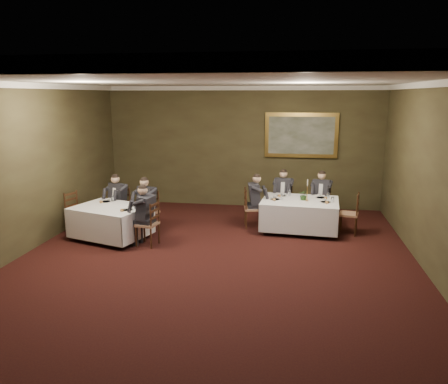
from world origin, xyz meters
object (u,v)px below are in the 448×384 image
(chair_main_endright, at_px, (349,222))
(chair_sec_backleft, at_px, (120,216))
(table_second, at_px, (111,220))
(diner_main_backright, at_px, (321,202))
(table_main, at_px, (300,213))
(chair_sec_endright, at_px, (148,233))
(chair_main_endleft, at_px, (252,216))
(candlestick, at_px, (307,193))
(diner_sec_endright, at_px, (147,223))
(chair_main_backright, at_px, (321,211))
(diner_main_backleft, at_px, (283,200))
(diner_main_endleft, at_px, (253,207))
(chair_main_backleft, at_px, (283,208))
(centerpiece, at_px, (304,194))
(diner_sec_backleft, at_px, (119,207))
(painting, at_px, (301,135))
(diner_sec_backright, at_px, (148,211))
(chair_sec_endleft, at_px, (78,221))
(chair_sec_backright, at_px, (148,220))

(chair_main_endright, bearing_deg, chair_sec_backleft, 104.67)
(table_second, xyz_separation_m, diner_main_backright, (4.84, 2.23, 0.06))
(table_main, height_order, chair_sec_endright, chair_sec_endright)
(chair_main_endleft, bearing_deg, candlestick, 72.78)
(diner_sec_endright, bearing_deg, chair_main_backright, -47.87)
(diner_main_backleft, height_order, diner_main_endleft, same)
(chair_main_backleft, bearing_deg, candlestick, 127.59)
(chair_main_backleft, height_order, chair_sec_backleft, same)
(candlestick, bearing_deg, centerpiece, 128.65)
(chair_main_backleft, bearing_deg, diner_main_backleft, 90.00)
(candlestick, bearing_deg, diner_sec_backleft, -175.59)
(chair_sec_backleft, relative_size, painting, 0.49)
(diner_sec_backright, bearing_deg, chair_sec_endright, 131.23)
(diner_sec_backleft, relative_size, diner_sec_backright, 1.00)
(chair_main_endleft, height_order, diner_main_endleft, diner_main_endleft)
(table_main, height_order, chair_sec_backleft, chair_sec_backleft)
(table_second, bearing_deg, painting, 39.41)
(chair_main_backright, height_order, painting, painting)
(chair_main_endright, distance_m, candlestick, 1.21)
(chair_main_endleft, xyz_separation_m, chair_main_endright, (2.32, -0.17, 0.00))
(chair_main_endleft, height_order, centerpiece, centerpiece)
(diner_main_backright, height_order, centerpiece, diner_main_backright)
(diner_sec_backleft, bearing_deg, candlestick, -154.36)
(chair_main_backleft, relative_size, chair_main_endleft, 1.00)
(table_second, bearing_deg, chair_sec_endright, -16.94)
(chair_sec_endleft, distance_m, candlestick, 5.54)
(chair_sec_endright, height_order, centerpiece, centerpiece)
(chair_sec_backright, distance_m, diner_sec_endright, 1.04)
(table_main, bearing_deg, chair_main_endright, -4.21)
(chair_main_backleft, xyz_separation_m, chair_main_backright, (0.98, -0.07, 0.00))
(diner_sec_backright, bearing_deg, table_main, -146.88)
(diner_main_backright, relative_size, painting, 0.66)
(chair_main_endright, xyz_separation_m, chair_sec_backright, (-4.78, -0.59, 0.00))
(chair_sec_endright, bearing_deg, diner_main_backleft, -38.99)
(painting, bearing_deg, chair_main_backright, -66.19)
(chair_main_backleft, relative_size, chair_sec_backright, 1.00)
(chair_main_backright, bearing_deg, chair_sec_backright, 34.59)
(diner_sec_endright, bearing_deg, chair_sec_backleft, 51.94)
(table_main, height_order, centerpiece, centerpiece)
(table_main, height_order, chair_main_backright, chair_main_backright)
(table_second, bearing_deg, diner_main_backright, 24.76)
(chair_main_backleft, distance_m, diner_main_backright, 1.01)
(chair_main_endleft, distance_m, centerpiece, 1.39)
(chair_sec_backleft, height_order, chair_sec_endright, same)
(diner_sec_backright, relative_size, candlestick, 2.48)
(diner_main_backleft, distance_m, diner_sec_backright, 3.60)
(diner_sec_endright, bearing_deg, diner_sec_backleft, 52.30)
(diner_sec_backright, height_order, candlestick, diner_sec_backright)
(chair_main_backleft, distance_m, diner_main_endleft, 1.17)
(chair_main_endleft, relative_size, diner_sec_endright, 0.74)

